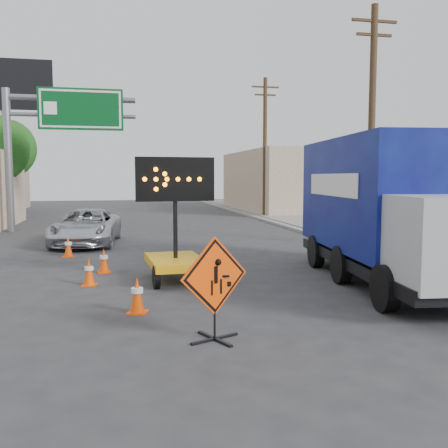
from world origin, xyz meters
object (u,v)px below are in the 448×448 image
object	(u,v)px
arrow_board	(176,254)
box_truck	(384,218)
pickup_truck	(86,227)
construction_sign	(215,286)

from	to	relation	value
arrow_board	box_truck	xyz separation A→B (m)	(5.04, -1.31, 0.94)
arrow_board	box_truck	distance (m)	5.29
box_truck	arrow_board	bearing A→B (deg)	171.97
pickup_truck	box_truck	xyz separation A→B (m)	(7.69, -8.90, 0.95)
pickup_truck	box_truck	distance (m)	11.80
arrow_board	pickup_truck	world-z (taller)	arrow_board
pickup_truck	box_truck	size ratio (longest dim) A/B	0.64
construction_sign	pickup_truck	world-z (taller)	construction_sign
arrow_board	box_truck	size ratio (longest dim) A/B	0.40
construction_sign	pickup_truck	xyz separation A→B (m)	(-2.74, 12.34, -0.21)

